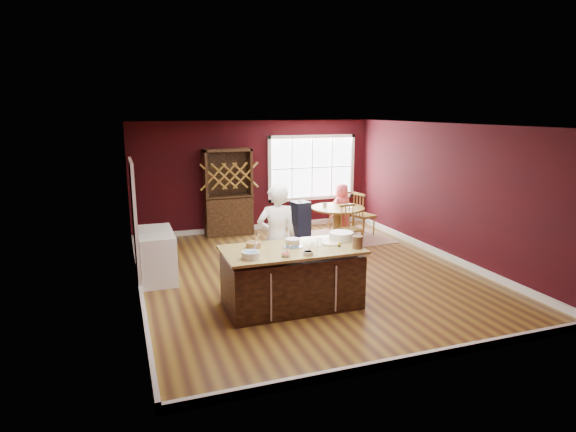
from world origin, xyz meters
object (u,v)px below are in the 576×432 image
(washer, at_px, (158,260))
(dryer, at_px, (155,250))
(hutch, at_px, (228,192))
(layer_cake, at_px, (292,243))
(chair_east, at_px, (364,214))
(toddler, at_px, (302,204))
(chair_north, at_px, (339,211))
(seated_woman, at_px, (342,208))
(baker, at_px, (277,238))
(high_chair, at_px, (300,220))
(dining_table, at_px, (337,216))
(chair_south, at_px, (352,227))
(kitchen_island, at_px, (292,279))

(washer, bearing_deg, dryer, 90.00)
(hutch, height_order, washer, hutch)
(layer_cake, xyz_separation_m, hutch, (0.01, 4.50, 0.05))
(washer, relative_size, dryer, 1.00)
(chair_east, height_order, toddler, chair_east)
(chair_north, height_order, seated_woman, seated_woman)
(hutch, distance_m, dryer, 3.04)
(baker, relative_size, chair_east, 1.70)
(chair_east, bearing_deg, washer, 95.54)
(chair_north, xyz_separation_m, high_chair, (-1.21, -0.46, -0.04))
(dining_table, xyz_separation_m, seated_woman, (0.35, 0.51, 0.07))
(seated_woman, bearing_deg, chair_south, 45.57)
(chair_south, xyz_separation_m, dryer, (-4.11, -0.20, -0.05))
(kitchen_island, distance_m, high_chair, 3.91)
(kitchen_island, bearing_deg, chair_north, 56.10)
(dining_table, xyz_separation_m, hutch, (-2.30, 1.23, 0.50))
(chair_north, height_order, high_chair, chair_north)
(dining_table, relative_size, baker, 0.69)
(layer_cake, height_order, high_chair, layer_cake)
(dining_table, height_order, chair_north, chair_north)
(kitchen_island, xyz_separation_m, layer_cake, (0.04, 0.07, 0.54))
(baker, xyz_separation_m, chair_south, (2.28, 1.78, -0.42))
(seated_woman, bearing_deg, high_chair, -15.41)
(chair_south, xyz_separation_m, high_chair, (-0.75, 1.13, -0.02))
(dining_table, height_order, hutch, hutch)
(kitchen_island, bearing_deg, seated_woman, 55.04)
(layer_cake, bearing_deg, chair_south, 47.09)
(seated_woman, distance_m, toddler, 1.13)
(dining_table, relative_size, chair_north, 1.24)
(kitchen_island, xyz_separation_m, washer, (-1.84, 1.63, -0.01))
(layer_cake, distance_m, washer, 2.51)
(dining_table, height_order, chair_south, chair_south)
(kitchen_island, height_order, washer, kitchen_island)
(toddler, height_order, dryer, toddler)
(hutch, distance_m, washer, 3.55)
(chair_east, distance_m, chair_north, 0.73)
(hutch, xyz_separation_m, dryer, (-1.89, -2.30, -0.60))
(baker, height_order, chair_south, baker)
(chair_north, height_order, dryer, chair_north)
(toddler, xyz_separation_m, washer, (-3.43, -2.06, -0.38))
(kitchen_island, height_order, high_chair, high_chair)
(chair_south, height_order, hutch, hutch)
(chair_east, distance_m, seated_woman, 0.58)
(hutch, bearing_deg, chair_north, -10.71)
(dining_table, xyz_separation_m, toddler, (-0.75, 0.35, 0.28))
(chair_east, height_order, hutch, hutch)
(seated_woman, height_order, high_chair, seated_woman)
(chair_south, height_order, seated_woman, seated_woman)
(chair_east, relative_size, washer, 1.23)
(layer_cake, xyz_separation_m, high_chair, (1.48, 3.53, -0.52))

